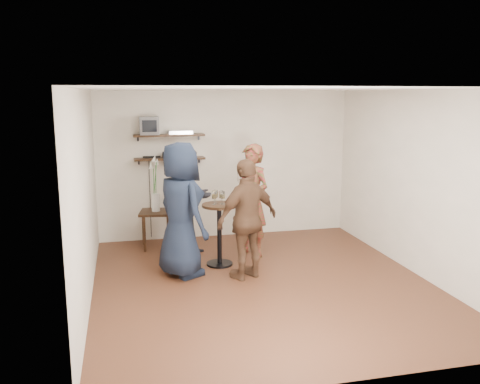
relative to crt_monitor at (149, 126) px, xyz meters
name	(u,v)px	position (x,y,z in m)	size (l,w,h in m)	color
room	(264,190)	(1.33, -2.38, -0.72)	(4.58, 5.08, 2.68)	#3F2114
shelf_upper	(169,135)	(0.33, 0.00, -0.17)	(1.20, 0.25, 0.04)	black
shelf_lower	(170,159)	(0.33, 0.00, -0.57)	(1.20, 0.25, 0.04)	black
crt_monitor	(149,126)	(0.00, 0.00, 0.00)	(0.32, 0.30, 0.30)	#59595B
dvd_deck	(180,132)	(0.52, 0.00, -0.12)	(0.40, 0.24, 0.06)	silver
radio	(169,155)	(0.32, 0.00, -0.50)	(0.22, 0.10, 0.10)	black
power_strip	(152,157)	(0.03, 0.05, -0.54)	(0.30, 0.05, 0.03)	black
side_table	(156,217)	(0.05, -0.36, -1.50)	(0.61, 0.61, 0.62)	black
vase_lilies	(155,193)	(0.05, -0.36, -1.09)	(0.19, 0.19, 0.95)	white
drinks_table	(219,226)	(0.91, -1.48, -1.42)	(0.51, 0.51, 0.94)	black
wine_glass_fl	(214,195)	(0.83, -1.50, -0.94)	(0.07, 0.07, 0.20)	silver
wine_glass_fr	(223,196)	(0.96, -1.50, -0.95)	(0.06, 0.06, 0.19)	silver
wine_glass_bl	(216,194)	(0.87, -1.41, -0.95)	(0.07, 0.07, 0.20)	silver
wine_glass_br	(221,195)	(0.94, -1.48, -0.94)	(0.07, 0.07, 0.20)	silver
person_plaid	(252,201)	(1.49, -1.14, -1.12)	(0.65, 0.43, 1.79)	#A31229
person_dark	(189,202)	(0.54, -0.91, -1.14)	(0.85, 0.66, 1.75)	black
person_navy	(181,210)	(0.30, -1.78, -1.07)	(0.93, 0.60, 1.90)	black
person_brown	(248,219)	(1.19, -2.10, -1.18)	(0.98, 0.41, 1.68)	#4D3221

